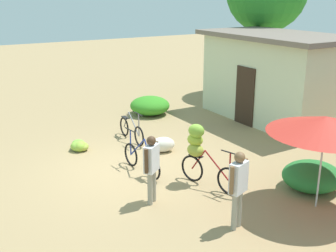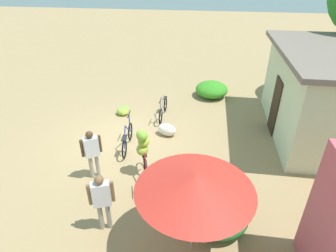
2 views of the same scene
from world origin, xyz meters
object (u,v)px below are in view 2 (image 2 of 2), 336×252
market_umbrella (195,183)px  person_vendor (92,150)px  building_low (318,94)px  person_bystander (102,198)px  banana_pile_on_ground (123,111)px  bicycle_leftmost (163,109)px  bicycle_near_pile (127,139)px  produce_sack (167,130)px  bicycle_center_loaded (144,151)px

market_umbrella → person_vendor: 3.65m
building_low → person_bystander: size_ratio=3.46×
market_umbrella → person_vendor: (-1.96, -2.94, -0.91)m
banana_pile_on_ground → person_bystander: bearing=11.9°
building_low → bicycle_leftmost: size_ratio=3.24×
banana_pile_on_ground → bicycle_near_pile: bearing=19.6°
produce_sack → bicycle_center_loaded: bearing=-8.1°
bicycle_leftmost → person_vendor: 4.14m
bicycle_leftmost → produce_sack: bearing=14.7°
bicycle_center_loaded → person_bystander: size_ratio=1.06×
bicycle_near_pile → person_vendor: 1.75m
bicycle_near_pile → produce_sack: bicycle_near_pile is taller
bicycle_leftmost → person_vendor: bearing=-19.9°
produce_sack → person_bystander: person_bystander is taller
building_low → banana_pile_on_ground: (-0.47, -7.11, -1.41)m
bicycle_leftmost → bicycle_center_loaded: size_ratio=1.01×
person_bystander → produce_sack: bearing=169.0°
banana_pile_on_ground → person_bystander: 5.81m
market_umbrella → bicycle_leftmost: 6.20m
building_low → bicycle_near_pile: 6.66m
produce_sack → person_bystander: bearing=-11.0°
banana_pile_on_ground → person_bystander: person_bystander is taller
banana_pile_on_ground → person_vendor: bearing=4.0°
bicycle_center_loaded → person_bystander: 2.05m
bicycle_center_loaded → banana_pile_on_ground: bearing=-155.1°
bicycle_center_loaded → bicycle_near_pile: bearing=-146.8°
bicycle_leftmost → produce_sack: bicycle_leftmost is taller
bicycle_leftmost → market_umbrella: bearing=14.9°
building_low → produce_sack: size_ratio=7.83×
bicycle_near_pile → person_vendor: bearing=-19.5°
bicycle_near_pile → produce_sack: bearing=129.3°
banana_pile_on_ground → market_umbrella: bearing=28.8°
bicycle_near_pile → market_umbrella: bearing=34.2°
market_umbrella → person_bystander: size_ratio=1.49×
bicycle_center_loaded → produce_sack: bicycle_center_loaded is taller
bicycle_center_loaded → person_vendor: (0.24, -1.42, 0.06)m
banana_pile_on_ground → produce_sack: (1.34, 2.02, 0.08)m
bicycle_leftmost → person_vendor: person_vendor is taller
market_umbrella → bicycle_near_pile: 4.51m
market_umbrella → bicycle_near_pile: bearing=-145.8°
building_low → bicycle_leftmost: building_low is taller
building_low → bicycle_center_loaded: size_ratio=3.27×
banana_pile_on_ground → person_vendor: size_ratio=0.49×
bicycle_center_loaded → banana_pile_on_ground: size_ratio=2.21×
banana_pile_on_ground → person_vendor: 3.97m
produce_sack → banana_pile_on_ground: bearing=-123.7°
bicycle_near_pile → building_low: bearing=106.4°
building_low → person_vendor: size_ratio=3.57×
bicycle_near_pile → person_vendor: person_vendor is taller
person_vendor → bicycle_leftmost: bearing=160.1°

